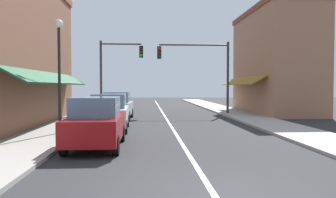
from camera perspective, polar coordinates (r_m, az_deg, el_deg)
name	(u,v)px	position (r m, az deg, el deg)	size (l,w,h in m)	color
ground_plane	(165,116)	(24.73, -0.56, -2.83)	(80.00, 80.00, 0.00)	#28282B
sidewalk_left	(87,116)	(25.03, -13.25, -2.69)	(2.60, 56.00, 0.12)	gray
sidewalk_right	(240,115)	(25.61, 11.83, -2.57)	(2.60, 56.00, 0.12)	#A39E99
lane_center_stripe	(165,116)	(24.73, -0.56, -2.82)	(0.14, 52.00, 0.01)	silver
storefront_left_block	(1,48)	(20.18, -25.97, 7.63)	(5.56, 14.20, 8.30)	brown
storefront_right_block	(275,62)	(28.54, 17.29, 5.95)	(5.36, 10.20, 8.17)	#9E6B4C
parked_car_nearest_left	(96,123)	(12.15, -11.86, -3.88)	(1.79, 4.10, 1.77)	maroon
parked_car_second_left	(110,112)	(16.83, -9.68, -2.20)	(1.86, 4.14, 1.77)	silver
parked_car_third_left	(118,106)	(22.24, -8.38, -1.14)	(1.88, 4.15, 1.77)	#B7BABF
traffic_signal_mast_arm	(203,64)	(25.78, 5.80, 5.74)	(5.40, 0.50, 5.46)	#333333
traffic_signal_left_corner	(115,66)	(26.79, -8.79, 5.52)	(3.34, 0.50, 5.64)	#333333
street_lamp_left_near	(59,58)	(15.52, -17.65, 6.49)	(0.36, 0.36, 5.00)	black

